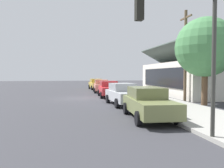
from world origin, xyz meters
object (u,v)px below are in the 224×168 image
at_px(car_mustard, 96,84).
at_px(car_olive, 148,103).
at_px(car_silver, 123,94).
at_px(shade_tree, 205,47).
at_px(traffic_light_main, 185,37).
at_px(car_cherry, 109,89).
at_px(utility_pole_wooden, 185,54).
at_px(fire_hydrant_red, 111,88).
at_px(car_coral, 101,86).

distance_m(car_mustard, car_olive, 23.36).
distance_m(car_silver, car_olive, 5.35).
xyz_separation_m(shade_tree, traffic_light_main, (8.28, -5.99, -0.73)).
bearing_deg(car_cherry, car_mustard, -177.79).
bearing_deg(utility_pole_wooden, car_mustard, -162.18).
relative_size(car_cherry, car_olive, 0.93).
height_order(car_mustard, car_silver, same).
bearing_deg(car_olive, fire_hydrant_red, 179.09).
xyz_separation_m(car_mustard, car_olive, (23.36, 0.06, 0.00)).
bearing_deg(traffic_light_main, car_silver, 178.76).
distance_m(car_cherry, traffic_light_main, 15.94).
xyz_separation_m(car_cherry, fire_hydrant_red, (-7.22, 1.51, -0.32)).
bearing_deg(car_mustard, traffic_light_main, -3.64).
bearing_deg(car_mustard, utility_pole_wooden, 14.58).
height_order(car_mustard, car_cherry, same).
relative_size(car_mustard, fire_hydrant_red, 6.23).
distance_m(car_olive, utility_pole_wooden, 8.91).
distance_m(car_mustard, fire_hydrant_red, 4.87).
bearing_deg(utility_pole_wooden, car_silver, -79.63).
xyz_separation_m(car_silver, fire_hydrant_red, (-13.38, 1.45, -0.32)).
xyz_separation_m(traffic_light_main, fire_hydrant_red, (-22.94, 1.66, -2.99)).
height_order(car_coral, car_cherry, same).
bearing_deg(fire_hydrant_red, utility_pole_wooden, 17.91).
bearing_deg(car_mustard, car_cherry, -3.44).
relative_size(car_cherry, fire_hydrant_red, 6.52).
height_order(car_mustard, fire_hydrant_red, car_mustard).
xyz_separation_m(car_coral, car_olive, (17.52, 0.06, 0.00)).
relative_size(car_olive, utility_pole_wooden, 0.66).
bearing_deg(car_silver, shade_tree, 74.17).
height_order(car_silver, traffic_light_main, traffic_light_main).
distance_m(utility_pole_wooden, fire_hydrant_red, 13.45).
xyz_separation_m(car_coral, shade_tree, (13.46, 5.80, 3.41)).
relative_size(car_silver, car_olive, 0.95).
xyz_separation_m(car_silver, traffic_light_main, (9.56, -0.21, 2.68)).
relative_size(car_cherry, traffic_light_main, 0.89).
bearing_deg(fire_hydrant_red, traffic_light_main, -4.14).
relative_size(car_mustard, traffic_light_main, 0.85).
distance_m(car_coral, fire_hydrant_red, 1.93).
distance_m(car_coral, utility_pole_wooden, 12.83).
height_order(car_cherry, utility_pole_wooden, utility_pole_wooden).
bearing_deg(fire_hydrant_red, car_cherry, -11.81).
bearing_deg(utility_pole_wooden, car_olive, -40.46).
height_order(car_mustard, utility_pole_wooden, utility_pole_wooden).
bearing_deg(car_silver, traffic_light_main, -4.52).
xyz_separation_m(car_cherry, car_silver, (6.15, 0.06, 0.00)).
bearing_deg(utility_pole_wooden, car_coral, -153.91).
xyz_separation_m(car_coral, traffic_light_main, (21.73, -0.19, 2.68)).
height_order(shade_tree, traffic_light_main, shade_tree).
distance_m(car_mustard, car_coral, 5.84).
bearing_deg(utility_pole_wooden, car_cherry, -133.10).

